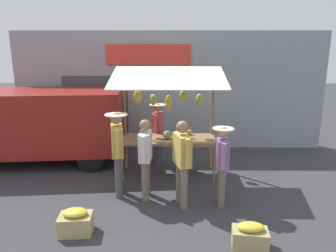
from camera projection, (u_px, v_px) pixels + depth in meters
name	position (u px, v px, depth m)	size (l,w,h in m)	color
ground_plane	(168.00, 174.00, 7.54)	(40.00, 40.00, 0.00)	#38383D
street_backdrop	(167.00, 91.00, 9.27)	(9.00, 0.30, 3.40)	#8C939E
market_stall	(168.00, 110.00, 7.21)	(2.50, 1.46, 2.50)	olive
vendor_with_sunhat	(158.00, 128.00, 8.05)	(0.41, 0.68, 1.58)	#4C4C51
shopper_with_shopping_bag	(145.00, 153.00, 6.15)	(0.24, 0.69, 1.60)	#726656
shopper_in_grey_tee	(182.00, 157.00, 5.82)	(0.35, 0.68, 1.65)	#726656
shopper_in_striped_shirt	(222.00, 160.00, 5.90)	(0.40, 0.67, 1.53)	#726656
shopper_with_ponytail	(117.00, 147.00, 6.24)	(0.44, 0.71, 1.72)	#4C4C51
parked_van	(29.00, 120.00, 8.09)	(4.56, 2.27, 1.88)	maroon
produce_crate_near	(250.00, 236.00, 4.71)	(0.57, 0.40, 0.40)	tan
produce_crate_side	(76.00, 222.00, 5.08)	(0.56, 0.43, 0.43)	tan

